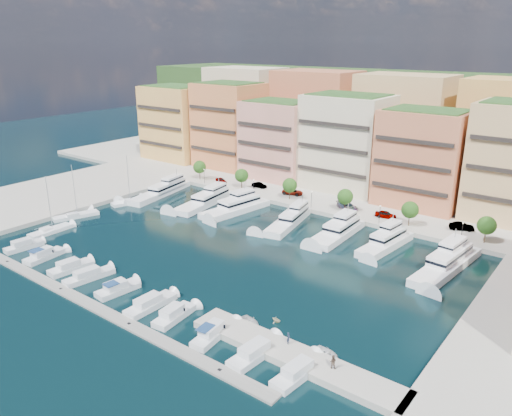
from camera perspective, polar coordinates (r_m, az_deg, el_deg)
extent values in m
plane|color=black|center=(100.85, -3.07, -4.96)|extent=(400.00, 400.00, 0.00)
cube|color=#9E998E|center=(150.57, 12.45, 2.68)|extent=(220.00, 64.00, 2.00)
cube|color=#9E998E|center=(143.05, -24.54, 0.54)|extent=(34.00, 76.00, 2.00)
cube|color=#1D3C18|center=(193.99, 18.63, 5.69)|extent=(240.00, 40.00, 58.00)
cube|color=gray|center=(85.17, -18.14, -10.67)|extent=(72.00, 2.20, 0.35)
cube|color=#9E998E|center=(69.66, 4.28, -16.84)|extent=(32.00, 5.00, 2.00)
cube|color=#E4B153|center=(176.39, -9.00, 9.53)|extent=(22.00, 16.00, 24.00)
cube|color=black|center=(170.89, -11.02, 9.12)|extent=(20.24, 0.50, 0.90)
cube|color=#264A1D|center=(174.89, -9.21, 13.54)|extent=(19.36, 14.08, 0.80)
cube|color=#D47446|center=(162.66, -3.06, 9.32)|extent=(20.00, 16.00, 26.00)
cube|color=black|center=(156.58, -5.04, 8.91)|extent=(18.40, 0.50, 0.90)
cube|color=#264A1D|center=(161.03, -3.14, 14.03)|extent=(17.60, 14.08, 0.80)
cube|color=#ED9184|center=(148.79, 2.67, 7.66)|extent=(20.00, 15.00, 22.00)
cube|color=black|center=(142.62, 0.87, 7.20)|extent=(18.40, 0.50, 0.90)
cube|color=#264A1D|center=(147.04, 2.74, 12.03)|extent=(17.60, 13.20, 0.80)
cube|color=beige|center=(139.54, 10.29, 7.27)|extent=(22.00, 16.00, 25.00)
cube|color=black|center=(132.40, 8.62, 6.75)|extent=(20.24, 0.50, 0.90)
cube|color=#264A1D|center=(137.64, 10.61, 12.54)|extent=(19.36, 14.08, 0.80)
cube|color=#C66E4A|center=(129.53, 18.51, 5.28)|extent=(20.00, 15.00, 23.00)
cube|color=black|center=(122.40, 17.27, 4.66)|extent=(18.40, 0.50, 0.90)
cube|color=#264A1D|center=(127.49, 19.06, 10.48)|extent=(17.60, 13.20, 0.80)
cube|color=beige|center=(186.07, -1.21, 11.15)|extent=(26.00, 18.00, 30.00)
cube|color=#C66E4A|center=(169.09, 6.87, 10.26)|extent=(26.00, 18.00, 30.00)
cube|color=tan|center=(156.08, 16.46, 8.94)|extent=(26.00, 18.00, 30.00)
cylinder|color=#473323|center=(149.05, -6.44, 3.84)|extent=(0.24, 0.24, 3.00)
sphere|color=#184614|center=(148.49, -6.47, 4.68)|extent=(3.80, 3.80, 3.80)
cylinder|color=#473323|center=(138.76, -1.65, 2.83)|extent=(0.24, 0.24, 3.00)
sphere|color=#184614|center=(138.16, -1.66, 3.73)|extent=(3.80, 3.80, 3.80)
cylinder|color=#473323|center=(129.64, 3.85, 1.64)|extent=(0.24, 0.24, 3.00)
sphere|color=#184614|center=(129.00, 3.87, 2.60)|extent=(3.80, 3.80, 3.80)
cylinder|color=#473323|center=(121.95, 10.10, 0.28)|extent=(0.24, 0.24, 3.00)
sphere|color=#184614|center=(121.26, 10.16, 1.29)|extent=(3.80, 3.80, 3.80)
cylinder|color=#473323|center=(115.96, 17.09, -1.25)|extent=(0.24, 0.24, 3.00)
sphere|color=#184614|center=(115.24, 17.19, -0.20)|extent=(3.80, 3.80, 3.80)
cylinder|color=#473323|center=(111.96, 24.71, -2.90)|extent=(0.24, 0.24, 3.00)
sphere|color=#184614|center=(111.22, 24.87, -1.82)|extent=(3.80, 3.80, 3.80)
cylinder|color=black|center=(144.64, -5.92, 3.60)|extent=(0.10, 0.10, 4.00)
sphere|color=#FFF2CC|center=(144.12, -5.95, 4.39)|extent=(0.30, 0.30, 0.30)
cylinder|color=black|center=(133.30, -0.27, 2.39)|extent=(0.10, 0.10, 4.00)
sphere|color=#FFF2CC|center=(132.74, -0.27, 3.24)|extent=(0.30, 0.30, 0.30)
cylinder|color=black|center=(123.56, 6.34, 0.95)|extent=(0.10, 0.10, 4.00)
sphere|color=#FFF2CC|center=(122.95, 6.37, 1.86)|extent=(0.30, 0.30, 0.30)
cylinder|color=black|center=(115.81, 13.94, -0.73)|extent=(0.10, 0.10, 4.00)
sphere|color=#FFF2CC|center=(115.17, 14.02, 0.23)|extent=(0.30, 0.30, 0.30)
cylinder|color=black|center=(110.49, 22.46, -2.59)|extent=(0.10, 0.10, 4.00)
sphere|color=#FFF2CC|center=(109.81, 22.59, -1.59)|extent=(0.30, 0.30, 0.30)
cube|color=white|center=(139.02, -10.86, 1.60)|extent=(8.46, 23.06, 2.30)
cube|color=white|center=(139.88, -10.22, 2.62)|extent=(5.78, 12.90, 1.80)
cube|color=black|center=(139.88, -10.22, 2.62)|extent=(5.85, 12.97, 0.55)
cube|color=white|center=(140.63, -9.72, 3.41)|extent=(3.79, 7.16, 1.40)
cylinder|color=#B2B2B7|center=(141.12, -9.35, 4.16)|extent=(0.14, 0.14, 1.80)
cube|color=white|center=(128.99, -5.92, 0.49)|extent=(7.92, 21.15, 2.30)
cube|color=white|center=(129.80, -5.33, 1.58)|extent=(5.67, 11.83, 1.80)
cube|color=black|center=(129.80, -5.33, 1.58)|extent=(5.73, 11.90, 0.55)
cube|color=white|center=(130.50, -4.86, 2.42)|extent=(3.83, 6.56, 1.40)
cylinder|color=#B2B2B7|center=(130.94, -4.51, 3.21)|extent=(0.14, 0.14, 1.80)
cube|color=black|center=(129.13, -5.91, 0.30)|extent=(7.98, 21.21, 0.35)
cube|color=white|center=(123.15, -2.39, -0.31)|extent=(7.72, 20.00, 2.30)
cube|color=white|center=(123.92, -1.83, 0.82)|extent=(5.61, 11.19, 1.80)
cube|color=black|center=(123.92, -1.83, 0.82)|extent=(5.67, 11.26, 0.55)
cube|color=white|center=(124.60, -1.38, 1.69)|extent=(3.83, 6.21, 1.40)
cylinder|color=#B2B2B7|center=(125.01, -1.05, 2.52)|extent=(0.14, 0.14, 1.80)
cube|color=white|center=(114.68, 3.68, -1.80)|extent=(7.91, 19.19, 2.30)
cube|color=white|center=(115.46, 4.22, -0.59)|extent=(5.44, 10.78, 1.80)
cube|color=black|center=(115.46, 4.22, -0.59)|extent=(5.51, 10.86, 0.55)
cube|color=white|center=(116.14, 4.65, 0.35)|extent=(3.58, 6.01, 1.40)
cylinder|color=#B2B2B7|center=(116.55, 4.97, 1.24)|extent=(0.14, 0.14, 1.80)
cube|color=white|center=(109.14, 9.20, -3.10)|extent=(5.74, 18.04, 2.30)
cube|color=white|center=(109.89, 9.71, -1.83)|extent=(4.51, 9.98, 1.80)
cube|color=black|center=(109.89, 9.71, -1.83)|extent=(4.58, 10.04, 0.55)
cube|color=white|center=(110.54, 10.10, -0.85)|extent=(3.23, 5.47, 1.40)
cylinder|color=#B2B2B7|center=(110.94, 10.41, 0.08)|extent=(0.14, 0.14, 1.80)
cube|color=black|center=(109.30, 9.19, -3.32)|extent=(5.79, 18.09, 0.35)
cube|color=white|center=(105.44, 14.51, -4.28)|extent=(5.73, 16.99, 2.30)
cube|color=white|center=(106.12, 14.96, -2.97)|extent=(4.26, 9.45, 1.80)
cube|color=black|center=(106.12, 14.96, -2.97)|extent=(4.32, 9.52, 0.55)
cube|color=white|center=(106.72, 15.32, -1.96)|extent=(2.95, 5.22, 1.40)
cylinder|color=#B2B2B7|center=(107.07, 15.60, -1.00)|extent=(0.14, 0.14, 1.80)
cube|color=white|center=(99.18, 20.89, -6.46)|extent=(6.81, 22.57, 2.30)
cube|color=white|center=(100.35, 21.41, -4.94)|extent=(4.98, 12.54, 1.80)
cube|color=black|center=(100.35, 21.41, -4.94)|extent=(5.05, 12.60, 0.55)
cube|color=white|center=(101.36, 21.81, -3.78)|extent=(3.42, 6.91, 1.40)
cylinder|color=#B2B2B7|center=(102.01, 22.13, -2.71)|extent=(0.14, 0.14, 1.80)
cube|color=silver|center=(112.25, -24.98, -4.12)|extent=(2.98, 7.63, 1.40)
cube|color=silver|center=(111.64, -25.23, -3.56)|extent=(2.14, 3.72, 1.10)
cube|color=black|center=(112.33, -24.55, -3.47)|extent=(1.70, 0.24, 0.55)
cube|color=silver|center=(105.85, -22.99, -5.19)|extent=(3.66, 8.25, 1.40)
cube|color=silver|center=(105.19, -23.27, -4.61)|extent=(2.57, 4.06, 1.10)
cube|color=black|center=(105.98, -22.51, -4.48)|extent=(1.97, 0.33, 0.55)
cube|color=navy|center=(104.53, -23.80, -4.47)|extent=(2.18, 2.60, 0.12)
cube|color=silver|center=(98.79, -20.41, -6.56)|extent=(3.50, 8.10, 1.40)
cube|color=silver|center=(98.09, -20.69, -5.94)|extent=(2.52, 3.96, 1.10)
cube|color=black|center=(98.92, -19.91, -5.80)|extent=(2.03, 0.28, 0.55)
cube|color=silver|center=(94.31, -18.50, -7.56)|extent=(3.68, 9.32, 1.40)
cube|color=silver|center=(93.54, -18.81, -6.94)|extent=(2.51, 4.57, 1.10)
cube|color=black|center=(94.53, -17.89, -6.73)|extent=(1.80, 0.34, 0.55)
cube|color=silver|center=(88.31, -15.50, -9.11)|extent=(3.62, 7.62, 1.40)
cube|color=silver|center=(87.54, -15.77, -8.44)|extent=(2.58, 3.75, 1.10)
cube|color=black|center=(88.41, -14.99, -8.26)|extent=(2.03, 0.32, 0.55)
cube|color=navy|center=(86.79, -16.31, -8.29)|extent=(2.21, 2.41, 0.12)
cube|color=silver|center=(82.50, -11.94, -10.90)|extent=(2.74, 8.98, 1.40)
cube|color=silver|center=(81.63, -12.25, -10.22)|extent=(2.13, 4.31, 1.10)
cube|color=black|center=(82.74, -11.28, -9.92)|extent=(1.96, 0.11, 0.55)
cube|color=silver|center=(78.92, -9.30, -12.18)|extent=(3.50, 7.88, 1.40)
cube|color=silver|center=(78.04, -9.56, -11.47)|extent=(2.47, 3.87, 1.10)
cube|color=black|center=(79.05, -8.73, -11.21)|extent=(1.91, 0.32, 0.55)
cube|color=silver|center=(73.99, -4.84, -14.27)|extent=(3.49, 8.54, 1.40)
cube|color=silver|center=(73.03, -5.09, -13.55)|extent=(2.42, 4.19, 1.10)
cube|color=black|center=(74.20, -4.20, -13.19)|extent=(1.80, 0.32, 0.55)
cube|color=navy|center=(72.06, -5.70, -13.50)|extent=(2.04, 2.68, 0.12)
cube|color=silver|center=(69.88, 0.02, -16.41)|extent=(3.42, 9.21, 1.40)
cube|color=silver|center=(68.84, -0.22, -15.69)|extent=(2.47, 4.48, 1.10)
cube|color=black|center=(70.17, 0.71, -15.20)|extent=(2.00, 0.24, 0.55)
cube|color=silver|center=(66.74, 4.91, -18.40)|extent=(3.43, 8.87, 1.40)
cube|color=silver|center=(65.67, 4.73, -17.68)|extent=(2.42, 4.33, 1.10)
cube|color=black|center=(67.01, 5.57, -17.14)|extent=(1.87, 0.28, 0.55)
cube|color=white|center=(133.59, -14.29, 0.58)|extent=(5.03, 9.43, 1.20)
cube|color=white|center=(132.80, -14.62, 0.85)|extent=(2.17, 2.61, 0.60)
cylinder|color=#B2B2B7|center=(132.02, -14.36, 3.35)|extent=(0.14, 0.14, 12.00)
cylinder|color=#B2B2B7|center=(132.33, -14.80, 1.09)|extent=(1.19, 3.95, 0.10)
cube|color=white|center=(127.04, -19.88, -0.92)|extent=(5.90, 10.91, 1.20)
cube|color=white|center=(126.24, -20.32, -0.66)|extent=(2.41, 3.03, 0.60)
cylinder|color=#B2B2B7|center=(125.37, -20.01, 1.99)|extent=(0.14, 0.14, 12.00)
cylinder|color=#B2B2B7|center=(125.76, -20.56, -0.42)|extent=(1.55, 4.55, 0.10)
cube|color=white|center=(119.17, -22.40, -2.51)|extent=(3.12, 9.76, 1.20)
cube|color=white|center=(118.44, -22.85, -2.23)|extent=(1.76, 2.47, 0.60)
cylinder|color=#B2B2B7|center=(117.33, -22.60, 0.56)|extent=(0.14, 0.14, 12.00)
cylinder|color=#B2B2B7|center=(117.99, -23.10, -1.98)|extent=(0.24, 4.35, 0.10)
imported|color=silver|center=(70.30, 8.17, -16.20)|extent=(4.70, 3.83, 0.85)
imported|color=beige|center=(76.97, 2.33, -12.63)|extent=(1.88, 1.70, 0.87)
imported|color=silver|center=(76.13, -0.67, -12.99)|extent=(5.11, 4.41, 0.89)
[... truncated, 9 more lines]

